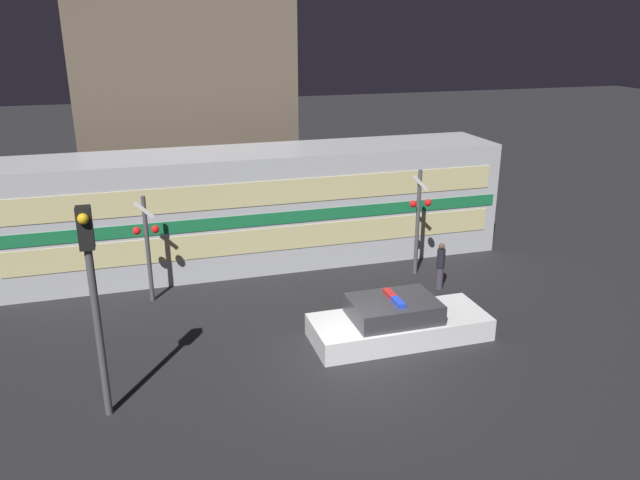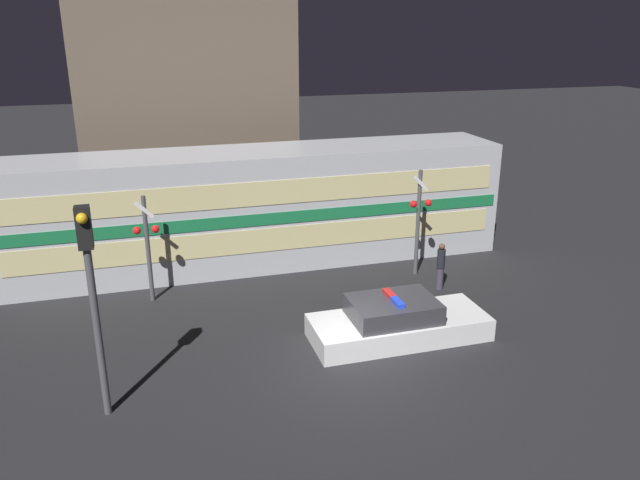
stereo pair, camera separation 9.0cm
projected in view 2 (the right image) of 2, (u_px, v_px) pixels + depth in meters
name	position (u px, v px, depth m)	size (l,w,h in m)	color
ground_plane	(357.00, 368.00, 15.96)	(120.00, 120.00, 0.00)	black
train	(259.00, 207.00, 22.45)	(17.68, 2.99, 4.13)	#B7BABF
police_car	(397.00, 322.00, 17.35)	(4.95, 1.95, 1.30)	silver
pedestrian	(441.00, 266.00, 20.45)	(0.27, 0.27, 1.59)	#3F384C
crossing_signal_near	(419.00, 217.00, 21.21)	(0.79, 0.34, 3.72)	#4C4C51
crossing_signal_far	(147.00, 242.00, 19.17)	(0.79, 0.34, 3.44)	#4C4C51
traffic_light_corner	(92.00, 286.00, 13.09)	(0.30, 0.46, 4.88)	#4C4C51
building_left	(185.00, 108.00, 27.67)	(8.83, 6.20, 9.53)	brown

